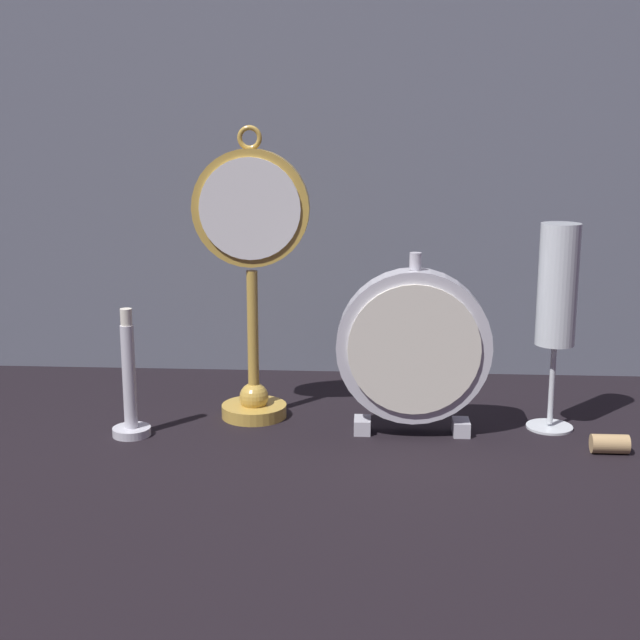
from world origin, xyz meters
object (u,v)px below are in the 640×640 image
champagne_flute (557,298)px  brass_candlestick (130,393)px  wine_cork (609,442)px  pocket_watch_on_stand (252,267)px  mantel_clock_silver (413,347)px

champagne_flute → brass_candlestick: size_ratio=1.62×
wine_cork → brass_candlestick: bearing=178.0°
champagne_flute → pocket_watch_on_stand: bearing=176.8°
pocket_watch_on_stand → brass_candlestick: (-0.14, -0.08, -0.14)m
pocket_watch_on_stand → brass_candlestick: size_ratio=2.34×
pocket_watch_on_stand → mantel_clock_silver: bearing=-14.6°
pocket_watch_on_stand → wine_cork: (0.42, -0.10, -0.18)m
brass_candlestick → wine_cork: size_ratio=3.72×
pocket_watch_on_stand → brass_candlestick: bearing=-150.6°
wine_cork → mantel_clock_silver: bearing=168.5°
champagne_flute → wine_cork: bearing=-55.8°
mantel_clock_silver → brass_candlestick: mantel_clock_silver is taller
pocket_watch_on_stand → champagne_flute: pocket_watch_on_stand is taller
champagne_flute → mantel_clock_silver: bearing=-169.6°
pocket_watch_on_stand → champagne_flute: (0.37, -0.02, -0.03)m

